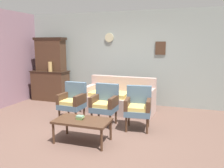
# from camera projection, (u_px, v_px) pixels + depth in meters

# --- Properties ---
(ground_plane) EXTENTS (7.68, 7.68, 0.00)m
(ground_plane) POSITION_uv_depth(u_px,v_px,m) (96.00, 135.00, 4.49)
(ground_plane) COLOR brown
(wall_back_with_decor) EXTENTS (6.40, 0.09, 2.70)m
(wall_back_with_decor) POSITION_uv_depth(u_px,v_px,m) (129.00, 58.00, 6.71)
(wall_back_with_decor) COLOR #939E99
(wall_back_with_decor) RESTS_ON ground
(side_cabinet) EXTENTS (1.16, 0.55, 0.93)m
(side_cabinet) POSITION_uv_depth(u_px,v_px,m) (51.00, 85.00, 7.27)
(side_cabinet) COLOR #472D1E
(side_cabinet) RESTS_ON ground
(cabinet_upper_hutch) EXTENTS (0.99, 0.38, 1.03)m
(cabinet_upper_hutch) POSITION_uv_depth(u_px,v_px,m) (51.00, 54.00, 7.17)
(cabinet_upper_hutch) COLOR #472D1E
(cabinet_upper_hutch) RESTS_ON side_cabinet
(vase_on_cabinet) EXTENTS (0.12, 0.12, 0.30)m
(vase_on_cabinet) POSITION_uv_depth(u_px,v_px,m) (50.00, 67.00, 6.96)
(vase_on_cabinet) COLOR tan
(vase_on_cabinet) RESTS_ON side_cabinet
(floral_couch) EXTENTS (1.84, 0.89, 0.90)m
(floral_couch) POSITION_uv_depth(u_px,v_px,m) (119.00, 100.00, 6.00)
(floral_couch) COLOR tan
(floral_couch) RESTS_ON ground
(armchair_near_couch_end) EXTENTS (0.55, 0.52, 0.90)m
(armchair_near_couch_end) POSITION_uv_depth(u_px,v_px,m) (73.00, 100.00, 5.22)
(armchair_near_couch_end) COLOR slate
(armchair_near_couch_end) RESTS_ON ground
(armchair_row_middle) EXTENTS (0.53, 0.50, 0.90)m
(armchair_row_middle) POSITION_uv_depth(u_px,v_px,m) (105.00, 103.00, 5.00)
(armchair_row_middle) COLOR slate
(armchair_row_middle) RESTS_ON ground
(armchair_by_doorway) EXTENTS (0.57, 0.54, 0.90)m
(armchair_by_doorway) POSITION_uv_depth(u_px,v_px,m) (138.00, 106.00, 4.76)
(armchair_by_doorway) COLOR slate
(armchair_by_doorway) RESTS_ON ground
(coffee_table) EXTENTS (1.00, 0.56, 0.42)m
(coffee_table) POSITION_uv_depth(u_px,v_px,m) (82.00, 122.00, 4.14)
(coffee_table) COLOR #472D1E
(coffee_table) RESTS_ON ground
(book_stack_on_table) EXTENTS (0.14, 0.11, 0.07)m
(book_stack_on_table) POSITION_uv_depth(u_px,v_px,m) (80.00, 117.00, 4.15)
(book_stack_on_table) COLOR #67A454
(book_stack_on_table) RESTS_ON coffee_table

